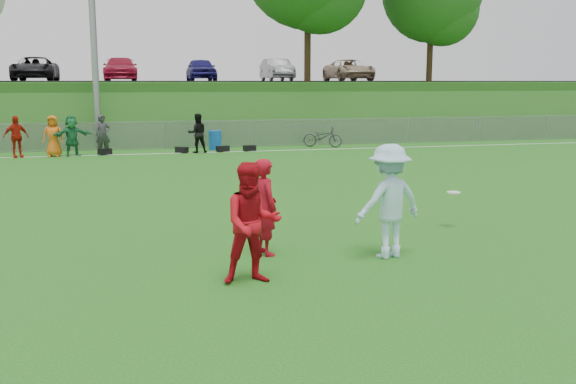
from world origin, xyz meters
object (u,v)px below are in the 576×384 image
object	(u,v)px
player_blue	(389,201)
recycling_bin	(215,140)
player_red_left	(265,207)
player_red_center	(252,223)
bicycle	(323,137)
frisbee	(454,192)

from	to	relation	value
player_blue	recycling_bin	size ratio (longest dim) A/B	2.30
player_red_left	player_red_center	distance (m)	1.65
player_blue	bicycle	size ratio (longest dim) A/B	1.08
player_red_left	recycling_bin	bearing A→B (deg)	-18.55
player_red_center	recycling_bin	distance (m)	19.64
frisbee	bicycle	distance (m)	16.99
player_red_left	player_blue	world-z (taller)	player_blue
recycling_bin	player_red_left	bearing A→B (deg)	-94.61
player_blue	frisbee	world-z (taller)	player_blue
player_red_center	player_blue	distance (m)	2.73
frisbee	bicycle	world-z (taller)	bicycle
player_blue	recycling_bin	xyz separation A→B (m)	(-0.61, 18.68, -0.57)
recycling_bin	player_red_center	bearing A→B (deg)	-95.78
player_blue	frisbee	xyz separation A→B (m)	(2.24, 1.83, -0.24)
player_blue	frisbee	distance (m)	2.90
player_red_center	player_blue	size ratio (longest dim) A/B	0.93
player_red_center	bicycle	xyz separation A→B (m)	(7.06, 19.54, -0.45)
player_red_center	recycling_bin	size ratio (longest dim) A/B	2.15
player_blue	recycling_bin	bearing A→B (deg)	-101.70
player_blue	recycling_bin	world-z (taller)	player_blue
frisbee	recycling_bin	xyz separation A→B (m)	(-2.85, 16.84, -0.32)
frisbee	recycling_bin	size ratio (longest dim) A/B	0.33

